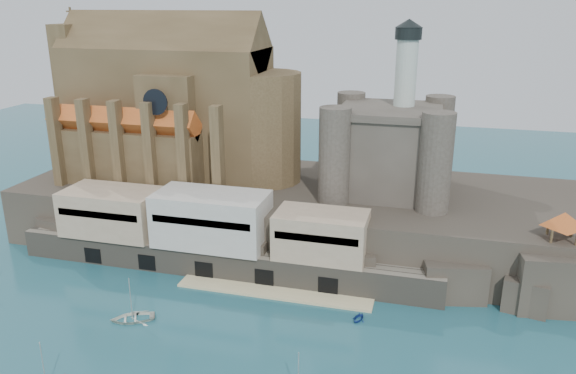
# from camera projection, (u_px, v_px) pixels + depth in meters

# --- Properties ---
(ground) EXTENTS (300.00, 300.00, 0.00)m
(ground) POSITION_uv_depth(u_px,v_px,m) (217.00, 361.00, 68.87)
(ground) COLOR #1B4E5A
(ground) RESTS_ON ground
(promontory) EXTENTS (100.00, 36.00, 10.00)m
(promontory) POSITION_uv_depth(u_px,v_px,m) (295.00, 213.00, 103.45)
(promontory) COLOR #2B2520
(promontory) RESTS_ON ground
(quay) EXTENTS (70.00, 12.00, 13.05)m
(quay) POSITION_uv_depth(u_px,v_px,m) (210.00, 235.00, 90.64)
(quay) COLOR #6B6456
(quay) RESTS_ON ground
(church) EXTENTS (47.00, 25.93, 30.51)m
(church) POSITION_uv_depth(u_px,v_px,m) (177.00, 112.00, 106.27)
(church) COLOR #4B3B23
(church) RESTS_ON promontory
(castle_keep) EXTENTS (21.20, 21.20, 29.30)m
(castle_keep) POSITION_uv_depth(u_px,v_px,m) (389.00, 146.00, 96.78)
(castle_keep) COLOR #433D34
(castle_keep) RESTS_ON promontory
(rock_outcrop) EXTENTS (14.50, 10.50, 8.70)m
(rock_outcrop) POSITION_uv_depth(u_px,v_px,m) (555.00, 278.00, 80.87)
(rock_outcrop) COLOR #2B2520
(rock_outcrop) RESTS_ON ground
(pavilion) EXTENTS (6.40, 6.40, 5.40)m
(pavilion) POSITION_uv_depth(u_px,v_px,m) (564.00, 222.00, 78.28)
(pavilion) COLOR #4B3B23
(pavilion) RESTS_ON rock_outcrop
(boat_6) EXTENTS (3.13, 4.41, 6.05)m
(boat_6) POSITION_uv_depth(u_px,v_px,m) (133.00, 320.00, 77.71)
(boat_6) COLOR silver
(boat_6) RESTS_ON ground
(boat_7) EXTENTS (2.62, 2.03, 2.67)m
(boat_7) POSITION_uv_depth(u_px,v_px,m) (359.00, 320.00, 77.70)
(boat_7) COLOR navy
(boat_7) RESTS_ON ground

